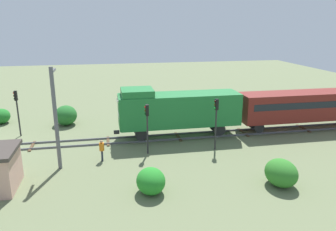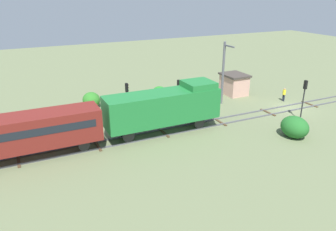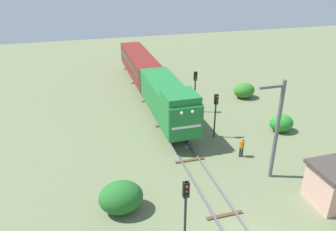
{
  "view_description": "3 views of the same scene",
  "coord_description": "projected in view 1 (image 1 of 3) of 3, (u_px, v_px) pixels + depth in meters",
  "views": [
    {
      "loc": [
        28.37,
        9.81,
        10.4
      ],
      "look_at": [
        0.57,
        15.21,
        2.34
      ],
      "focal_mm": 35.0,
      "sensor_mm": 36.0,
      "label": 1
    },
    {
      "loc": [
        -26.48,
        28.47,
        13.12
      ],
      "look_at": [
        0.03,
        15.82,
        1.74
      ],
      "focal_mm": 35.0,
      "sensor_mm": 36.0,
      "label": 2
    },
    {
      "loc": [
        -7.76,
        -11.01,
        14.33
      ],
      "look_at": [
        -0.38,
        14.86,
        1.76
      ],
      "focal_mm": 35.0,
      "sensor_mm": 36.0,
      "label": 3
    }
  ],
  "objects": [
    {
      "name": "locomotive",
      "position": [
        177.0,
        109.0,
        30.05
      ],
      "size": [
        2.9,
        11.6,
        4.6
      ],
      "color": "#1E7233",
      "rests_on": "railway_track"
    },
    {
      "name": "bush_far",
      "position": [
        1.0,
        116.0,
        34.83
      ],
      "size": [
        2.17,
        1.77,
        1.57
      ],
      "primitive_type": "ellipsoid",
      "color": "#217226",
      "rests_on": "ground"
    },
    {
      "name": "bush_mid",
      "position": [
        281.0,
        173.0,
        21.47
      ],
      "size": [
        2.46,
        2.02,
        1.79
      ],
      "primitive_type": "ellipsoid",
      "color": "#2E7726",
      "rests_on": "ground"
    },
    {
      "name": "traffic_signal_far",
      "position": [
        216.0,
        115.0,
        27.03
      ],
      "size": [
        0.32,
        0.34,
        4.39
      ],
      "color": "#262628",
      "rests_on": "ground"
    },
    {
      "name": "worker_by_signal",
      "position": [
        102.0,
        149.0,
        25.3
      ],
      "size": [
        0.38,
        0.38,
        1.7
      ],
      "rotation": [
        0.0,
        0.0,
        5.48
      ],
      "color": "#262B38",
      "rests_on": "ground"
    },
    {
      "name": "catenary_mast",
      "position": [
        56.0,
        116.0,
        23.22
      ],
      "size": [
        1.94,
        0.28,
        7.51
      ],
      "color": "#595960",
      "rests_on": "ground"
    },
    {
      "name": "bush_near",
      "position": [
        66.0,
        115.0,
        34.34
      ],
      "size": [
        2.8,
        2.29,
        2.04
      ],
      "primitive_type": "ellipsoid",
      "color": "#226326",
      "rests_on": "ground"
    },
    {
      "name": "traffic_signal_near",
      "position": [
        17.0,
        105.0,
        30.33
      ],
      "size": [
        0.32,
        0.34,
        4.36
      ],
      "color": "#262628",
      "rests_on": "ground"
    },
    {
      "name": "traffic_signal_mid",
      "position": [
        147.0,
        120.0,
        26.21
      ],
      "size": [
        0.32,
        0.34,
        4.13
      ],
      "color": "#262628",
      "rests_on": "ground"
    },
    {
      "name": "bush_back",
      "position": [
        151.0,
        181.0,
        20.55
      ],
      "size": [
        2.23,
        1.83,
        1.62
      ],
      "primitive_type": "ellipsoid",
      "color": "#248226",
      "rests_on": "ground"
    },
    {
      "name": "passenger_car_leading",
      "position": [
        308.0,
        105.0,
        32.56
      ],
      "size": [
        2.84,
        14.0,
        3.66
      ],
      "color": "maroon",
      "rests_on": "railway_track"
    }
  ]
}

